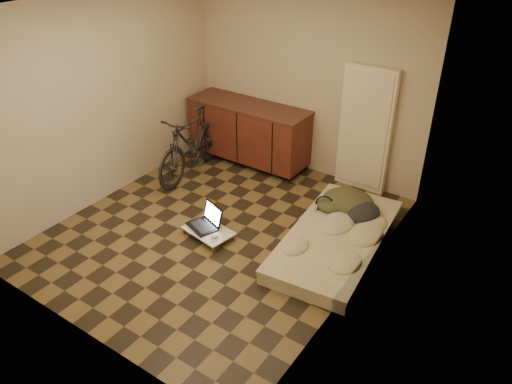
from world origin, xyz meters
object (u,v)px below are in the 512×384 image
Objects in this scene: bicycle at (191,140)px; futon at (336,239)px; laptop at (206,222)px; lap_desk at (208,231)px.

futon is (2.50, -0.41, -0.44)m from bicycle.
futon is 4.76× the size of laptop.
futon is 1.54m from laptop.
bicycle is at bearing 165.03° from futon.
futon is at bearing -16.84° from bicycle.
laptop reaches higher than futon.
laptop is at bearing 156.03° from lap_desk.
bicycle reaches higher than futon.
laptop is at bearing -51.24° from bicycle.
futon is 1.49m from lap_desk.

